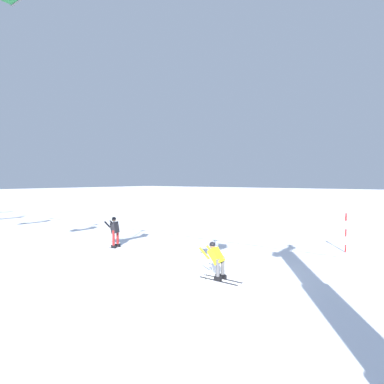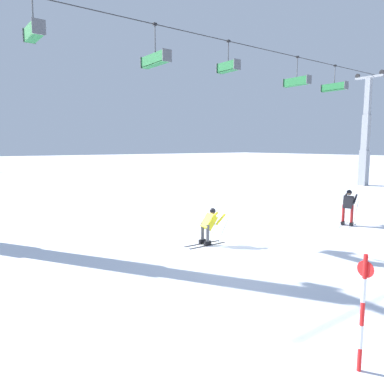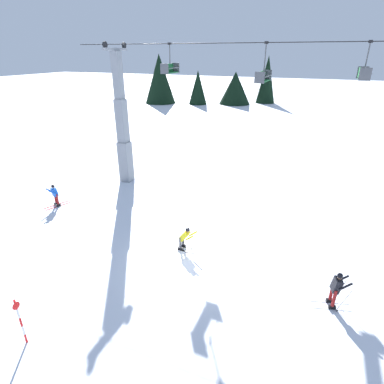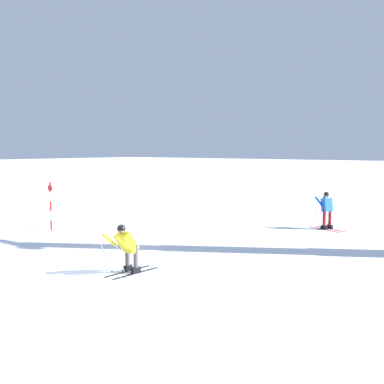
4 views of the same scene
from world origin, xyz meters
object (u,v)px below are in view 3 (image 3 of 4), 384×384
(chairlift_seat_second, at_px, (262,76))
(chairlift_seat_middle, at_px, (362,73))
(trail_marker_pole, at_px, (20,320))
(skier_distant_downhill, at_px, (55,194))
(chairlift_seat_nearest, at_px, (169,68))
(skier_carving_main, at_px, (185,237))
(skier_distant_uphill, at_px, (336,287))
(lift_tower_near, at_px, (123,129))

(chairlift_seat_second, relative_size, chairlift_seat_middle, 1.25)
(trail_marker_pole, distance_m, skier_distant_downhill, 11.59)
(chairlift_seat_nearest, distance_m, skier_distant_downhill, 11.52)
(skier_carving_main, height_order, chairlift_seat_second, chairlift_seat_second)
(skier_carving_main, xyz_separation_m, chairlift_seat_nearest, (-4.23, 7.22, 7.95))
(skier_distant_uphill, height_order, skier_distant_downhill, skier_distant_uphill)
(skier_carving_main, distance_m, skier_distant_downhill, 10.41)
(chairlift_seat_nearest, relative_size, trail_marker_pole, 0.93)
(skier_distant_downhill, bearing_deg, chairlift_seat_nearest, 43.82)
(chairlift_seat_nearest, bearing_deg, chairlift_seat_middle, 0.00)
(skier_carving_main, distance_m, chairlift_seat_middle, 12.99)
(lift_tower_near, bearing_deg, skier_carving_main, -40.66)
(trail_marker_pole, bearing_deg, skier_distant_downhill, 129.19)
(skier_distant_uphill, bearing_deg, chairlift_seat_nearest, 143.46)
(chairlift_seat_second, bearing_deg, lift_tower_near, -180.00)
(skier_distant_downhill, bearing_deg, lift_tower_near, 71.86)
(skier_carving_main, distance_m, chairlift_seat_nearest, 11.54)
(chairlift_seat_nearest, bearing_deg, chairlift_seat_second, 0.00)
(chairlift_seat_middle, xyz_separation_m, skier_distant_uphill, (-0.01, -8.58, -7.71))
(lift_tower_near, height_order, chairlift_seat_second, lift_tower_near)
(skier_carving_main, bearing_deg, chairlift_seat_second, 74.45)
(chairlift_seat_nearest, xyz_separation_m, chairlift_seat_second, (6.24, 0.00, -0.35))
(chairlift_seat_middle, bearing_deg, skier_distant_uphill, -90.08)
(chairlift_seat_second, bearing_deg, skier_distant_downhill, -154.64)
(chairlift_seat_second, height_order, skier_distant_uphill, chairlift_seat_second)
(skier_carving_main, relative_size, chairlift_seat_middle, 0.87)
(chairlift_seat_middle, bearing_deg, lift_tower_near, -180.00)
(skier_carving_main, height_order, chairlift_seat_middle, chairlift_seat_middle)
(chairlift_seat_nearest, xyz_separation_m, skier_distant_downhill, (-6.09, -5.84, -7.84))
(chairlift_seat_second, distance_m, skier_distant_uphill, 12.54)
(chairlift_seat_second, xyz_separation_m, skier_distant_uphill, (5.34, -8.58, -7.42))
(chairlift_seat_second, bearing_deg, chairlift_seat_nearest, 180.00)
(chairlift_seat_middle, relative_size, skier_distant_uphill, 1.13)
(chairlift_seat_nearest, height_order, skier_distant_downhill, chairlift_seat_nearest)
(skier_carving_main, height_order, chairlift_seat_nearest, chairlift_seat_nearest)
(chairlift_seat_middle, distance_m, skier_distant_uphill, 11.54)
(chairlift_seat_second, xyz_separation_m, chairlift_seat_middle, (5.36, 0.00, 0.29))
(chairlift_seat_nearest, relative_size, skier_distant_downhill, 1.06)
(chairlift_seat_nearest, bearing_deg, skier_distant_downhill, -136.18)
(chairlift_seat_nearest, xyz_separation_m, trail_marker_pole, (1.24, -14.82, -7.66))
(lift_tower_near, height_order, trail_marker_pole, lift_tower_near)
(lift_tower_near, distance_m, chairlift_seat_second, 11.20)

